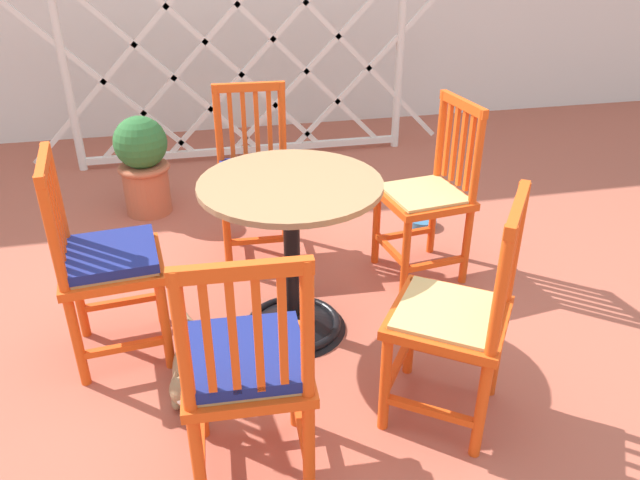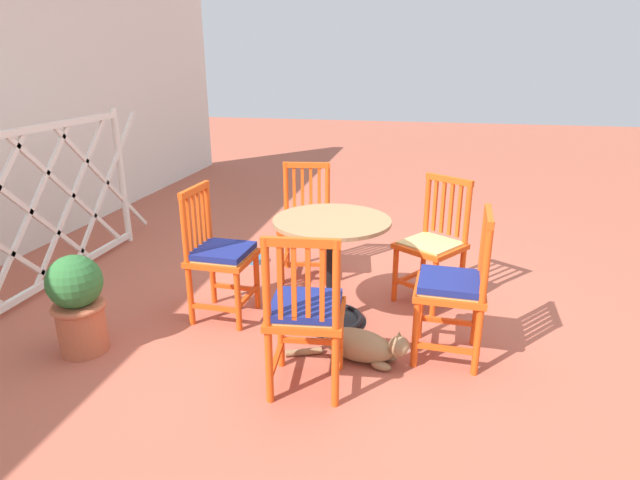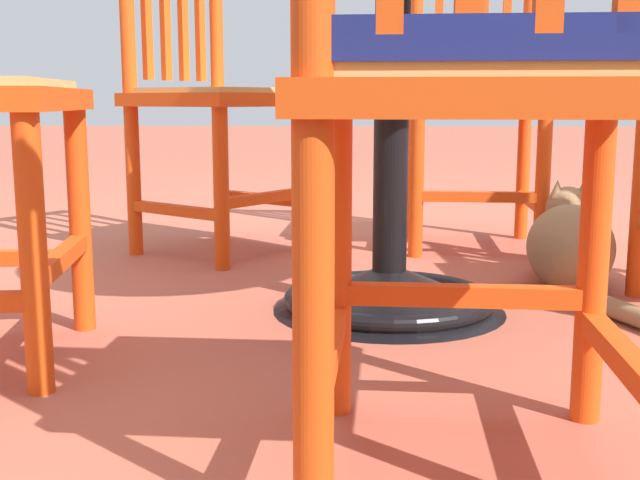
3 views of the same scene
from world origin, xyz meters
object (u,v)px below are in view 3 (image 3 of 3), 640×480
orange_chair_at_corner (475,95)px  orange_chair_by_planter (211,99)px  orange_chair_near_fence (486,84)px  tabby_cat (571,243)px  cafe_table (391,174)px

orange_chair_at_corner → orange_chair_by_planter: size_ratio=1.00×
orange_chair_near_fence → orange_chair_at_corner: (-0.21, -1.53, 0.00)m
orange_chair_near_fence → orange_chair_by_planter: size_ratio=1.00×
orange_chair_near_fence → orange_chair_by_planter: same height
tabby_cat → orange_chair_near_fence: bearing=70.0°
cafe_table → orange_chair_by_planter: size_ratio=0.83×
orange_chair_at_corner → tabby_cat: bearing=108.4°
tabby_cat → cafe_table: bearing=32.2°
orange_chair_near_fence → tabby_cat: (-0.38, -1.03, -0.35)m
cafe_table → orange_chair_near_fence: orange_chair_near_fence is taller
orange_chair_near_fence → tabby_cat: size_ratio=1.22×
cafe_table → tabby_cat: size_ratio=1.02×
cafe_table → tabby_cat: 0.55m
orange_chair_at_corner → cafe_table: bearing=70.2°
cafe_table → orange_chair_at_corner: size_ratio=0.83×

